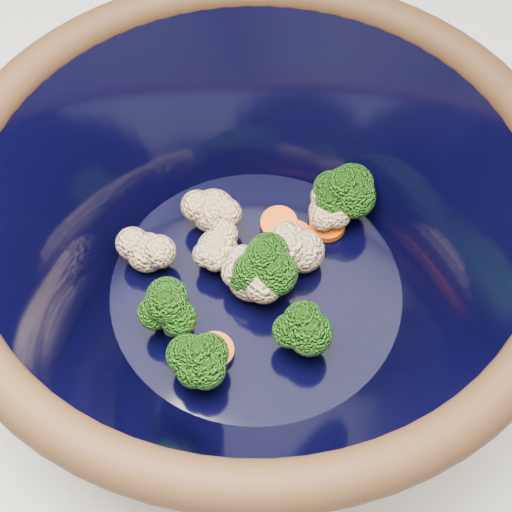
# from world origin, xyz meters

# --- Properties ---
(counter) EXTENTS (1.20, 1.20, 0.90)m
(counter) POSITION_xyz_m (0.00, 0.00, 0.45)
(counter) COLOR beige
(counter) RESTS_ON ground
(mixing_bowl) EXTENTS (0.40, 0.40, 0.16)m
(mixing_bowl) POSITION_xyz_m (-0.07, -0.08, 0.99)
(mixing_bowl) COLOR black
(mixing_bowl) RESTS_ON counter
(vegetable_pile) EXTENTS (0.16, 0.20, 0.05)m
(vegetable_pile) POSITION_xyz_m (-0.07, -0.07, 0.96)
(vegetable_pile) COLOR #608442
(vegetable_pile) RESTS_ON mixing_bowl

